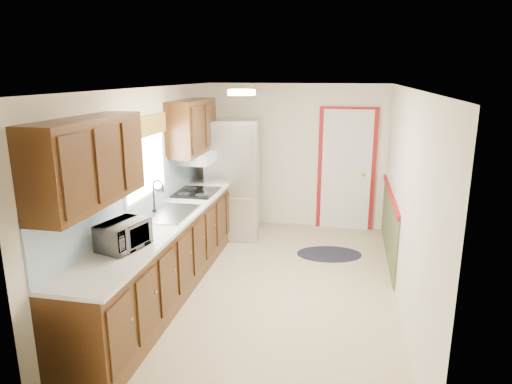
% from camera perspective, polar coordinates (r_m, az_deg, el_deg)
% --- Properties ---
extents(room_shell, '(3.20, 5.20, 2.52)m').
position_cam_1_polar(room_shell, '(5.32, 1.92, -0.19)').
color(room_shell, '#C0B187').
rests_on(room_shell, ground).
extents(kitchen_run, '(0.63, 4.00, 2.20)m').
position_cam_1_polar(kitchen_run, '(5.49, -11.48, -4.23)').
color(kitchen_run, '#391F0D').
rests_on(kitchen_run, ground).
extents(back_wall_trim, '(1.12, 2.30, 2.08)m').
position_cam_1_polar(back_wall_trim, '(7.47, 12.26, 1.39)').
color(back_wall_trim, maroon).
rests_on(back_wall_trim, ground).
extents(ceiling_fixture, '(0.30, 0.30, 0.06)m').
position_cam_1_polar(ceiling_fixture, '(5.00, -1.82, 12.35)').
color(ceiling_fixture, '#FFD88C').
rests_on(ceiling_fixture, room_shell).
extents(microwave, '(0.37, 0.53, 0.32)m').
position_cam_1_polar(microwave, '(4.51, -16.27, -4.85)').
color(microwave, white).
rests_on(microwave, kitchen_run).
extents(refrigerator, '(0.87, 0.83, 1.88)m').
position_cam_1_polar(refrigerator, '(7.25, -2.81, 1.71)').
color(refrigerator, '#B7B7BC').
rests_on(refrigerator, ground).
extents(rug, '(1.03, 0.75, 0.01)m').
position_cam_1_polar(rug, '(6.79, 9.12, -7.66)').
color(rug, black).
rests_on(rug, ground).
extents(cooktop, '(0.54, 0.65, 0.02)m').
position_cam_1_polar(cooktop, '(6.41, -7.47, -0.02)').
color(cooktop, black).
rests_on(cooktop, kitchen_run).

